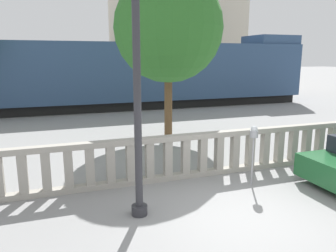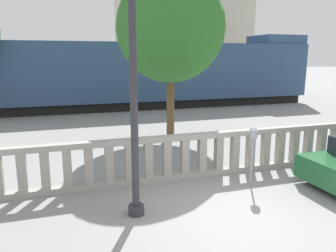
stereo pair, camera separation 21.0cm
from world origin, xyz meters
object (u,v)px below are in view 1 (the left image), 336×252
train_near (143,74)px  train_far (139,70)px  lamppost (136,55)px  parking_meter (254,136)px  tree_left (168,28)px

train_near → train_far: bearing=76.6°
lamppost → parking_meter: 3.67m
tree_left → train_near: bearing=82.2°
parking_meter → train_near: size_ratio=0.07×
parking_meter → train_near: bearing=86.7°
parking_meter → train_near: train_near is taller
parking_meter → train_far: 29.89m
lamppost → train_near: lamppost is taller
lamppost → tree_left: bearing=65.7°
train_far → lamppost: bearing=-104.3°
parking_meter → tree_left: (-0.30, 5.47, 2.96)m
parking_meter → lamppost: bearing=-168.2°
train_near → tree_left: tree_left is taller
lamppost → parking_meter: lamppost is taller
lamppost → train_far: lamppost is taller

